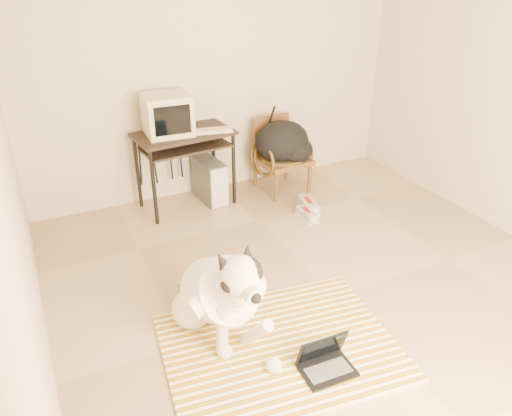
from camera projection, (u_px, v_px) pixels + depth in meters
floor at (333, 297)px, 3.79m from camera, size 4.50×4.50×0.00m
wall_back at (217, 62)px, 4.97m from camera, size 4.50×0.00×4.50m
wall_left at (4, 182)px, 2.39m from camera, size 0.00×4.50×4.50m
rug at (280, 347)px, 3.30m from camera, size 1.63×1.32×0.02m
dog at (220, 294)px, 3.29m from camera, size 0.55×1.13×0.83m
laptop at (325, 361)px, 3.09m from camera, size 0.34×0.25×0.23m
computer_desk at (185, 143)px, 4.85m from camera, size 0.98×0.61×0.78m
crt_monitor at (167, 114)px, 4.68m from camera, size 0.44×0.43×0.38m
desk_keyboard at (212, 131)px, 4.81m from camera, size 0.41×0.22×0.03m
pc_tower at (210, 180)px, 5.16m from camera, size 0.24×0.49×0.44m
rattan_chair at (280, 155)px, 5.34m from camera, size 0.56×0.54×0.78m
backpack at (285, 143)px, 5.21m from camera, size 0.59×0.50×0.43m
sneaker_left at (307, 215)px, 4.86m from camera, size 0.11×0.27×0.10m
sneaker_right at (308, 206)px, 5.02m from camera, size 0.18×0.33×0.11m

